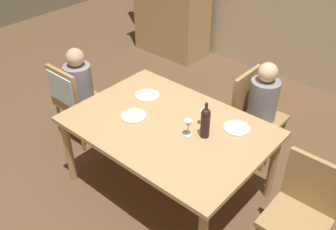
{
  "coord_description": "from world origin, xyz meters",
  "views": [
    {
      "loc": [
        1.73,
        -1.99,
        2.68
      ],
      "look_at": [
        0.0,
        0.0,
        0.85
      ],
      "focal_mm": 40.55,
      "sensor_mm": 36.0,
      "label": 1
    }
  ],
  "objects_px": {
    "dining_table": "(168,131)",
    "dinner_plate_host": "(147,95)",
    "person_woman_host": "(82,87)",
    "chair_left_end": "(71,96)",
    "chair_far_right": "(253,110)",
    "wine_glass_near_left": "(188,125)",
    "chair_right_end": "(303,208)",
    "person_man_bearded": "(265,105)",
    "wine_bottle_tall_green": "(205,122)",
    "wine_glass_centre": "(203,115)",
    "dinner_plate_guest_right": "(237,128)",
    "dinner_plate_guest_left": "(133,116)"
  },
  "relations": [
    {
      "from": "person_woman_host",
      "to": "chair_left_end",
      "type": "bearing_deg",
      "value": -90.0
    },
    {
      "from": "chair_left_end",
      "to": "dinner_plate_guest_right",
      "type": "height_order",
      "value": "chair_left_end"
    },
    {
      "from": "person_man_bearded",
      "to": "wine_glass_near_left",
      "type": "relative_size",
      "value": 7.29
    },
    {
      "from": "chair_far_right",
      "to": "wine_bottle_tall_green",
      "type": "xyz_separation_m",
      "value": [
        0.03,
        -0.9,
        0.36
      ]
    },
    {
      "from": "dining_table",
      "to": "chair_right_end",
      "type": "bearing_deg",
      "value": 4.04
    },
    {
      "from": "chair_far_right",
      "to": "wine_glass_near_left",
      "type": "relative_size",
      "value": 6.17
    },
    {
      "from": "dining_table",
      "to": "dinner_plate_guest_left",
      "type": "xyz_separation_m",
      "value": [
        -0.31,
        -0.11,
        0.08
      ]
    },
    {
      "from": "chair_far_right",
      "to": "person_woman_host",
      "type": "xyz_separation_m",
      "value": [
        -1.53,
        -0.95,
        0.1
      ]
    },
    {
      "from": "chair_right_end",
      "to": "wine_bottle_tall_green",
      "type": "xyz_separation_m",
      "value": [
        -0.9,
        -0.01,
        0.36
      ]
    },
    {
      "from": "wine_glass_near_left",
      "to": "chair_right_end",
      "type": "bearing_deg",
      "value": 5.26
    },
    {
      "from": "chair_left_end",
      "to": "dinner_plate_guest_right",
      "type": "xyz_separation_m",
      "value": [
        1.72,
        0.46,
        0.16
      ]
    },
    {
      "from": "chair_right_end",
      "to": "person_man_bearded",
      "type": "distance_m",
      "value": 1.22
    },
    {
      "from": "wine_glass_near_left",
      "to": "person_woman_host",
      "type": "bearing_deg",
      "value": 178.76
    },
    {
      "from": "dining_table",
      "to": "wine_glass_centre",
      "type": "xyz_separation_m",
      "value": [
        0.23,
        0.19,
        0.18
      ]
    },
    {
      "from": "dining_table",
      "to": "chair_left_end",
      "type": "height_order",
      "value": "chair_left_end"
    },
    {
      "from": "person_man_bearded",
      "to": "dinner_plate_guest_right",
      "type": "distance_m",
      "value": 0.66
    },
    {
      "from": "person_woman_host",
      "to": "dinner_plate_host",
      "type": "xyz_separation_m",
      "value": [
        0.78,
        0.19,
        0.12
      ]
    },
    {
      "from": "person_woman_host",
      "to": "person_man_bearded",
      "type": "height_order",
      "value": "person_man_bearded"
    },
    {
      "from": "chair_left_end",
      "to": "person_woman_host",
      "type": "height_order",
      "value": "person_woman_host"
    },
    {
      "from": "chair_left_end",
      "to": "wine_glass_near_left",
      "type": "xyz_separation_m",
      "value": [
        1.46,
        0.12,
        0.26
      ]
    },
    {
      "from": "chair_right_end",
      "to": "wine_bottle_tall_green",
      "type": "distance_m",
      "value": 0.97
    },
    {
      "from": "chair_right_end",
      "to": "chair_far_right",
      "type": "bearing_deg",
      "value": -43.58
    },
    {
      "from": "person_man_bearded",
      "to": "dinner_plate_guest_right",
      "type": "bearing_deg",
      "value": 6.42
    },
    {
      "from": "chair_far_right",
      "to": "person_man_bearded",
      "type": "distance_m",
      "value": 0.15
    },
    {
      "from": "person_woman_host",
      "to": "chair_right_end",
      "type": "bearing_deg",
      "value": 1.43
    },
    {
      "from": "wine_bottle_tall_green",
      "to": "dinner_plate_guest_left",
      "type": "bearing_deg",
      "value": -163.76
    },
    {
      "from": "dining_table",
      "to": "wine_glass_centre",
      "type": "distance_m",
      "value": 0.35
    },
    {
      "from": "dining_table",
      "to": "wine_glass_near_left",
      "type": "height_order",
      "value": "wine_glass_near_left"
    },
    {
      "from": "chair_right_end",
      "to": "dinner_plate_guest_left",
      "type": "relative_size",
      "value": 4.01
    },
    {
      "from": "chair_right_end",
      "to": "person_woman_host",
      "type": "xyz_separation_m",
      "value": [
        -2.47,
        -0.06,
        0.1
      ]
    },
    {
      "from": "chair_right_end",
      "to": "person_man_bearded",
      "type": "height_order",
      "value": "person_man_bearded"
    },
    {
      "from": "dining_table",
      "to": "dinner_plate_host",
      "type": "height_order",
      "value": "dinner_plate_host"
    },
    {
      "from": "chair_left_end",
      "to": "dinner_plate_guest_left",
      "type": "xyz_separation_m",
      "value": [
        0.92,
        0.01,
        0.16
      ]
    },
    {
      "from": "dinner_plate_host",
      "to": "dinner_plate_guest_left",
      "type": "bearing_deg",
      "value": -66.28
    },
    {
      "from": "person_woman_host",
      "to": "dinner_plate_guest_left",
      "type": "relative_size",
      "value": 4.71
    },
    {
      "from": "dining_table",
      "to": "wine_glass_near_left",
      "type": "xyz_separation_m",
      "value": [
        0.22,
        -0.01,
        0.18
      ]
    },
    {
      "from": "wine_glass_near_left",
      "to": "wine_glass_centre",
      "type": "relative_size",
      "value": 1.0
    },
    {
      "from": "person_woman_host",
      "to": "person_man_bearded",
      "type": "bearing_deg",
      "value": 30.1
    },
    {
      "from": "chair_left_end",
      "to": "dinner_plate_host",
      "type": "distance_m",
      "value": 0.87
    },
    {
      "from": "person_man_bearded",
      "to": "wine_glass_near_left",
      "type": "height_order",
      "value": "person_man_bearded"
    },
    {
      "from": "chair_left_end",
      "to": "chair_far_right",
      "type": "bearing_deg",
      "value": 35.74
    },
    {
      "from": "chair_far_right",
      "to": "dinner_plate_guest_left",
      "type": "height_order",
      "value": "chair_far_right"
    },
    {
      "from": "wine_glass_near_left",
      "to": "dinner_plate_guest_left",
      "type": "relative_size",
      "value": 0.65
    },
    {
      "from": "dining_table",
      "to": "dinner_plate_guest_right",
      "type": "xyz_separation_m",
      "value": [
        0.48,
        0.34,
        0.08
      ]
    },
    {
      "from": "dining_table",
      "to": "person_woman_host",
      "type": "distance_m",
      "value": 1.24
    },
    {
      "from": "wine_glass_near_left",
      "to": "wine_bottle_tall_green",
      "type": "bearing_deg",
      "value": 37.26
    },
    {
      "from": "dinner_plate_guest_left",
      "to": "dinner_plate_guest_right",
      "type": "bearing_deg",
      "value": 29.34
    },
    {
      "from": "wine_bottle_tall_green",
      "to": "wine_glass_centre",
      "type": "distance_m",
      "value": 0.16
    },
    {
      "from": "wine_glass_centre",
      "to": "dinner_plate_guest_left",
      "type": "distance_m",
      "value": 0.63
    },
    {
      "from": "chair_far_right",
      "to": "dinner_plate_guest_right",
      "type": "distance_m",
      "value": 0.7
    }
  ]
}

